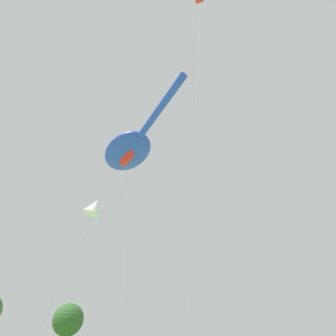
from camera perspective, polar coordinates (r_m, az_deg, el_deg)
name	(u,v)px	position (r m, az deg, el deg)	size (l,w,h in m)	color
big_show_kite	(129,151)	(24.50, -7.70, 3.39)	(4.60, 12.20, 16.54)	blue
small_kite_diamond_red	(94,207)	(17.91, -14.19, -7.41)	(3.07, 1.57, 9.43)	white
small_kite_delta_white	(200,8)	(23.99, 6.24, 28.69)	(0.76, 2.66, 23.55)	red
tree_broad_distant	(68,320)	(68.98, -18.94, -26.28)	(6.10, 6.10, 10.95)	#513823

